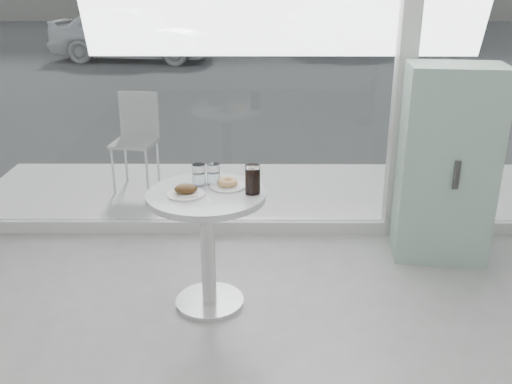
{
  "coord_description": "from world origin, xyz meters",
  "views": [
    {
      "loc": [
        -0.18,
        -1.27,
        2.0
      ],
      "look_at": [
        -0.2,
        1.7,
        0.85
      ],
      "focal_mm": 40.0,
      "sensor_mm": 36.0,
      "label": 1
    }
  ],
  "objects_px": {
    "mint_cabinet": "(446,164)",
    "car_white": "(132,32)",
    "water_tumbler_b": "(213,175)",
    "cola_glass": "(253,180)",
    "plate_fritter": "(186,191)",
    "plate_donut": "(228,184)",
    "patio_chair": "(136,134)",
    "main_table": "(207,226)",
    "water_tumbler_a": "(199,176)",
    "car_silver": "(357,26)"
  },
  "relations": [
    {
      "from": "mint_cabinet",
      "to": "car_white",
      "type": "relative_size",
      "value": 0.37
    },
    {
      "from": "water_tumbler_b",
      "to": "cola_glass",
      "type": "bearing_deg",
      "value": -32.49
    },
    {
      "from": "plate_fritter",
      "to": "water_tumbler_b",
      "type": "relative_size",
      "value": 1.68
    },
    {
      "from": "plate_donut",
      "to": "patio_chair",
      "type": "bearing_deg",
      "value": 116.28
    },
    {
      "from": "main_table",
      "to": "car_white",
      "type": "height_order",
      "value": "car_white"
    },
    {
      "from": "water_tumbler_a",
      "to": "mint_cabinet",
      "type": "bearing_deg",
      "value": 19.02
    },
    {
      "from": "main_table",
      "to": "cola_glass",
      "type": "height_order",
      "value": "cola_glass"
    },
    {
      "from": "main_table",
      "to": "plate_donut",
      "type": "relative_size",
      "value": 3.53
    },
    {
      "from": "mint_cabinet",
      "to": "water_tumbler_a",
      "type": "relative_size",
      "value": 10.8
    },
    {
      "from": "plate_donut",
      "to": "main_table",
      "type": "bearing_deg",
      "value": -145.6
    },
    {
      "from": "car_silver",
      "to": "plate_donut",
      "type": "xyz_separation_m",
      "value": [
        -2.8,
        -12.51,
        0.15
      ]
    },
    {
      "from": "water_tumbler_a",
      "to": "cola_glass",
      "type": "height_order",
      "value": "cola_glass"
    },
    {
      "from": "main_table",
      "to": "water_tumbler_a",
      "type": "xyz_separation_m",
      "value": [
        -0.05,
        0.13,
        0.28
      ]
    },
    {
      "from": "mint_cabinet",
      "to": "cola_glass",
      "type": "bearing_deg",
      "value": -145.32
    },
    {
      "from": "patio_chair",
      "to": "water_tumbler_b",
      "type": "distance_m",
      "value": 2.13
    },
    {
      "from": "car_white",
      "to": "plate_donut",
      "type": "height_order",
      "value": "car_white"
    },
    {
      "from": "water_tumbler_a",
      "to": "main_table",
      "type": "bearing_deg",
      "value": -67.26
    },
    {
      "from": "main_table",
      "to": "patio_chair",
      "type": "relative_size",
      "value": 0.86
    },
    {
      "from": "plate_fritter",
      "to": "water_tumbler_b",
      "type": "distance_m",
      "value": 0.24
    },
    {
      "from": "mint_cabinet",
      "to": "car_white",
      "type": "height_order",
      "value": "mint_cabinet"
    },
    {
      "from": "main_table",
      "to": "water_tumbler_a",
      "type": "bearing_deg",
      "value": 112.74
    },
    {
      "from": "patio_chair",
      "to": "plate_donut",
      "type": "height_order",
      "value": "patio_chair"
    },
    {
      "from": "mint_cabinet",
      "to": "plate_donut",
      "type": "bearing_deg",
      "value": -150.89
    },
    {
      "from": "main_table",
      "to": "water_tumbler_a",
      "type": "height_order",
      "value": "water_tumbler_a"
    },
    {
      "from": "water_tumbler_b",
      "to": "plate_donut",
      "type": "bearing_deg",
      "value": -31.47
    },
    {
      "from": "patio_chair",
      "to": "cola_glass",
      "type": "bearing_deg",
      "value": -53.26
    },
    {
      "from": "patio_chair",
      "to": "car_white",
      "type": "relative_size",
      "value": 0.23
    },
    {
      "from": "patio_chair",
      "to": "car_silver",
      "type": "xyz_separation_m",
      "value": [
        3.78,
        10.54,
        0.09
      ]
    },
    {
      "from": "patio_chair",
      "to": "water_tumbler_b",
      "type": "relative_size",
      "value": 6.83
    },
    {
      "from": "car_silver",
      "to": "mint_cabinet",
      "type": "bearing_deg",
      "value": 155.67
    },
    {
      "from": "patio_chair",
      "to": "plate_donut",
      "type": "distance_m",
      "value": 2.21
    },
    {
      "from": "plate_fritter",
      "to": "cola_glass",
      "type": "bearing_deg",
      "value": 4.74
    },
    {
      "from": "patio_chair",
      "to": "plate_fritter",
      "type": "distance_m",
      "value": 2.24
    },
    {
      "from": "plate_fritter",
      "to": "water_tumbler_a",
      "type": "height_order",
      "value": "water_tumbler_a"
    },
    {
      "from": "patio_chair",
      "to": "car_silver",
      "type": "bearing_deg",
      "value": 78.46
    },
    {
      "from": "main_table",
      "to": "car_white",
      "type": "xyz_separation_m",
      "value": [
        -2.69,
        10.69,
        0.1
      ]
    },
    {
      "from": "main_table",
      "to": "water_tumbler_b",
      "type": "relative_size",
      "value": 5.88
    },
    {
      "from": "main_table",
      "to": "patio_chair",
      "type": "xyz_separation_m",
      "value": [
        -0.85,
        2.06,
        0.01
      ]
    },
    {
      "from": "mint_cabinet",
      "to": "patio_chair",
      "type": "distance_m",
      "value": 2.85
    },
    {
      "from": "car_silver",
      "to": "plate_fritter",
      "type": "xyz_separation_m",
      "value": [
        -3.04,
        -12.64,
        0.15
      ]
    },
    {
      "from": "patio_chair",
      "to": "plate_donut",
      "type": "relative_size",
      "value": 4.1
    },
    {
      "from": "car_silver",
      "to": "water_tumbler_a",
      "type": "height_order",
      "value": "car_silver"
    },
    {
      "from": "mint_cabinet",
      "to": "car_silver",
      "type": "xyz_separation_m",
      "value": [
        1.27,
        11.88,
        -0.06
      ]
    },
    {
      "from": "mint_cabinet",
      "to": "patio_chair",
      "type": "relative_size",
      "value": 1.58
    },
    {
      "from": "car_white",
      "to": "plate_donut",
      "type": "distance_m",
      "value": 10.98
    },
    {
      "from": "water_tumbler_a",
      "to": "cola_glass",
      "type": "bearing_deg",
      "value": -23.25
    },
    {
      "from": "plate_donut",
      "to": "cola_glass",
      "type": "bearing_deg",
      "value": -33.07
    },
    {
      "from": "patio_chair",
      "to": "cola_glass",
      "type": "xyz_separation_m",
      "value": [
        1.13,
        -2.07,
        0.3
      ]
    },
    {
      "from": "water_tumbler_a",
      "to": "water_tumbler_b",
      "type": "distance_m",
      "value": 0.09
    },
    {
      "from": "cola_glass",
      "to": "plate_donut",
      "type": "bearing_deg",
      "value": 146.93
    }
  ]
}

